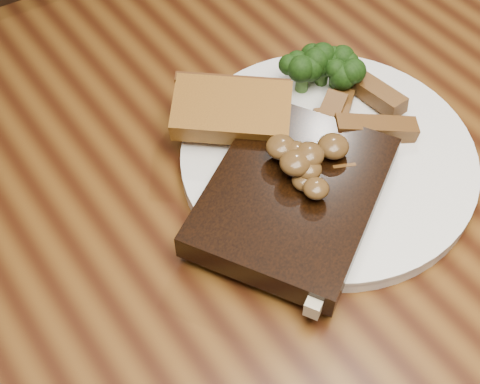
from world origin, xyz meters
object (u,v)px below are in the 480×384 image
object	(u,v)px
dining_table	(244,266)
plate	(328,160)
steak	(293,195)
garlic_bread	(232,125)
potato_wedges	(372,121)
chair_far	(16,67)

from	to	relation	value
dining_table	plate	world-z (taller)	plate
steak	garlic_bread	size ratio (longest dim) A/B	1.66
steak	garlic_bread	distance (m)	0.10
potato_wedges	steak	bearing A→B (deg)	-167.35
dining_table	steak	world-z (taller)	steak
dining_table	potato_wedges	bearing A→B (deg)	0.91
dining_table	plate	distance (m)	0.14
chair_far	plate	distance (m)	0.60
chair_far	garlic_bread	distance (m)	0.53
plate	potato_wedges	bearing A→B (deg)	1.84
dining_table	steak	xyz separation A→B (m)	(0.04, -0.02, 0.12)
dining_table	steak	size ratio (longest dim) A/B	8.89
chair_far	dining_table	bearing A→B (deg)	98.76
chair_far	steak	distance (m)	0.62
potato_wedges	dining_table	bearing A→B (deg)	-179.09
potato_wedges	plate	bearing A→B (deg)	-178.16
plate	steak	world-z (taller)	steak
dining_table	potato_wedges	world-z (taller)	potato_wedges
dining_table	chair_far	xyz separation A→B (m)	(-0.04, 0.55, -0.12)
chair_far	plate	xyz separation A→B (m)	(0.13, -0.55, 0.22)
dining_table	potato_wedges	xyz separation A→B (m)	(0.15, 0.00, 0.12)
chair_far	steak	xyz separation A→B (m)	(0.07, -0.57, 0.24)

